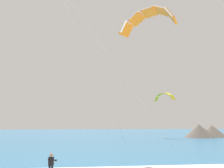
% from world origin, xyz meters
% --- Properties ---
extents(sea, '(200.00, 120.00, 0.20)m').
position_xyz_m(sea, '(0.00, 70.72, 0.10)').
color(sea, teal).
rests_on(sea, ground).
extents(kitesurfer, '(0.66, 0.65, 1.69)m').
position_xyz_m(kitesurfer, '(-1.56, 10.34, 0.94)').
color(kitesurfer, black).
rests_on(kitesurfer, ground).
extents(kite_primary, '(12.26, 10.77, 15.50)m').
position_xyz_m(kite_primary, '(7.94, 18.54, 15.55)').
color(kite_primary, orange).
extents(kite_distant, '(4.10, 5.32, 2.05)m').
position_xyz_m(kite_distant, '(21.33, 52.85, 10.26)').
color(kite_distant, yellow).
extents(headland_right, '(11.85, 9.25, 3.37)m').
position_xyz_m(headland_right, '(31.18, 52.24, 1.55)').
color(headland_right, '#665B51').
rests_on(headland_right, ground).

